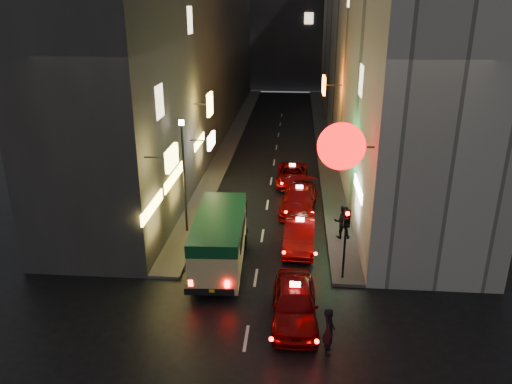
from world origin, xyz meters
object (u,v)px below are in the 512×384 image
(pedestrian_crossing, at_px, (329,328))
(traffic_light, at_px, (346,229))
(taxi_near, at_px, (295,300))
(minibus, at_px, (220,235))
(lamp_post, at_px, (184,169))

(pedestrian_crossing, bearing_deg, traffic_light, -12.40)
(taxi_near, distance_m, traffic_light, 4.20)
(minibus, relative_size, taxi_near, 1.11)
(taxi_near, distance_m, lamp_post, 10.11)
(pedestrian_crossing, distance_m, traffic_light, 5.37)
(taxi_near, relative_size, lamp_post, 0.92)
(taxi_near, relative_size, traffic_light, 1.63)
(minibus, height_order, lamp_post, lamp_post)
(pedestrian_crossing, relative_size, traffic_light, 0.60)
(traffic_light, bearing_deg, pedestrian_crossing, -100.61)
(minibus, bearing_deg, pedestrian_crossing, -50.69)
(minibus, bearing_deg, traffic_light, -8.85)
(pedestrian_crossing, bearing_deg, minibus, 37.52)
(minibus, bearing_deg, lamp_post, 123.57)
(taxi_near, xyz_separation_m, traffic_light, (2.19, 3.10, 1.79))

